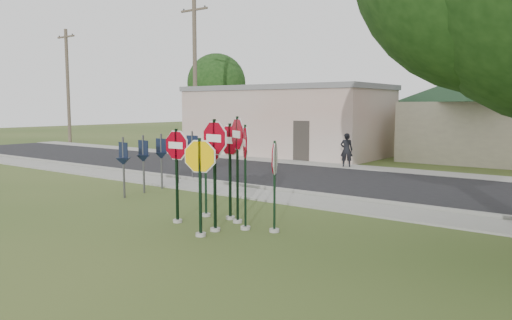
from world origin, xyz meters
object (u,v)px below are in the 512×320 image
Objects in this scene: stop_sign_left at (177,163)px; utility_pole_near at (195,74)px; stop_sign_center at (215,158)px; pedestrian at (346,150)px; stop_sign_yellow at (200,174)px.

stop_sign_left is 0.27× the size of utility_pole_near.
utility_pole_near reaches higher than stop_sign_center.
pedestrian is (-3.10, 12.98, -0.90)m from stop_sign_center.
pedestrian is at bearing 97.62° from stop_sign_left.
stop_sign_yellow is 13.91m from pedestrian.
pedestrian is (-1.73, 12.90, -0.69)m from stop_sign_left.
utility_pole_near is at bearing 135.24° from stop_sign_center.
stop_sign_left is at bearing 73.82° from pedestrian.
stop_sign_center is 0.30× the size of utility_pole_near.
stop_sign_center is 1.18× the size of stop_sign_yellow.
stop_sign_yellow is 0.94× the size of stop_sign_left.
stop_sign_left reaches higher than pedestrian.
stop_sign_center reaches higher than pedestrian.
stop_sign_center is 13.37m from pedestrian.
pedestrian is at bearing -6.05° from utility_pole_near.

